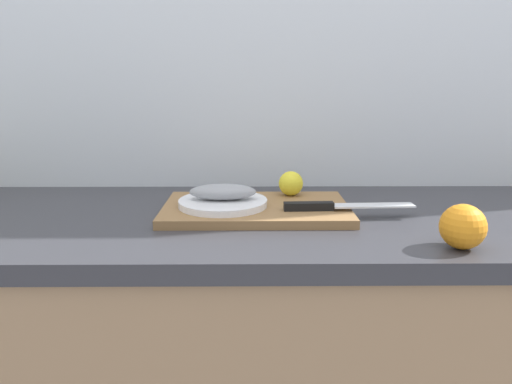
% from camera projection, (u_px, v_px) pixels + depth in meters
% --- Properties ---
extents(back_wall, '(3.20, 0.05, 2.50)m').
position_uv_depth(back_wall, '(277.00, 62.00, 1.34)').
color(back_wall, silver).
rests_on(back_wall, ground_plane).
extents(cutting_board, '(0.42, 0.26, 0.02)m').
position_uv_depth(cutting_board, '(256.00, 209.00, 1.11)').
color(cutting_board, olive).
rests_on(cutting_board, kitchen_counter).
extents(white_plate, '(0.20, 0.20, 0.01)m').
position_uv_depth(white_plate, '(223.00, 203.00, 1.10)').
color(white_plate, white).
rests_on(white_plate, cutting_board).
extents(fish_fillet, '(0.15, 0.06, 0.04)m').
position_uv_depth(fish_fillet, '(223.00, 192.00, 1.09)').
color(fish_fillet, gray).
rests_on(fish_fillet, white_plate).
extents(chef_knife, '(0.29, 0.04, 0.02)m').
position_uv_depth(chef_knife, '(333.00, 206.00, 1.06)').
color(chef_knife, silver).
rests_on(chef_knife, cutting_board).
extents(lemon_0, '(0.06, 0.06, 0.06)m').
position_uv_depth(lemon_0, '(291.00, 183.00, 1.19)').
color(lemon_0, yellow).
rests_on(lemon_0, cutting_board).
extents(orange_1, '(0.08, 0.08, 0.08)m').
position_uv_depth(orange_1, '(463.00, 227.00, 0.87)').
color(orange_1, orange).
rests_on(orange_1, kitchen_counter).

